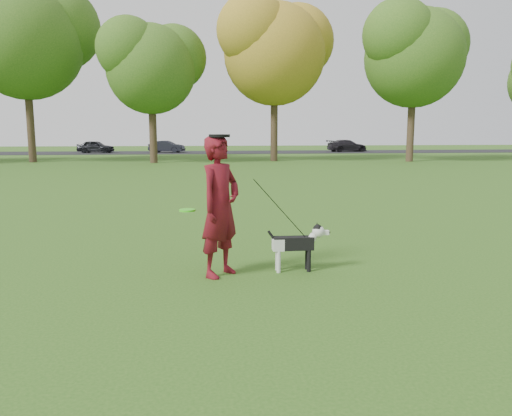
{
  "coord_description": "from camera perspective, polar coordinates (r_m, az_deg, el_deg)",
  "views": [
    {
      "loc": [
        -0.92,
        -7.38,
        2.11
      ],
      "look_at": [
        -0.12,
        -0.02,
        0.95
      ],
      "focal_mm": 35.0,
      "sensor_mm": 36.0,
      "label": 1
    }
  ],
  "objects": [
    {
      "name": "car_left",
      "position": [
        48.38,
        -17.85,
        6.69
      ],
      "size": [
        3.49,
        1.89,
        1.13
      ],
      "primitive_type": "imported",
      "rotation": [
        0.0,
        0.0,
        1.4
      ],
      "color": "black",
      "rests_on": "road"
    },
    {
      "name": "dog",
      "position": [
        7.53,
        4.83,
        -3.9
      ],
      "size": [
        0.96,
        0.19,
        0.73
      ],
      "color": "black",
      "rests_on": "ground"
    },
    {
      "name": "car_right",
      "position": [
        49.43,
        10.37,
        7.02
      ],
      "size": [
        4.15,
        2.34,
        1.14
      ],
      "primitive_type": "imported",
      "rotation": [
        0.0,
        0.0,
        1.77
      ],
      "color": "black",
      "rests_on": "road"
    },
    {
      "name": "tree_row",
      "position": [
        33.86,
        -7.35,
        17.85
      ],
      "size": [
        51.74,
        8.86,
        12.01
      ],
      "color": "#38281C",
      "rests_on": "ground"
    },
    {
      "name": "road",
      "position": [
        47.43,
        -5.12,
        6.35
      ],
      "size": [
        120.0,
        7.0,
        0.02
      ],
      "primitive_type": "cube",
      "color": "black",
      "rests_on": "ground"
    },
    {
      "name": "man",
      "position": [
        7.2,
        -4.12,
        0.19
      ],
      "size": [
        0.86,
        0.88,
        2.04
      ],
      "primitive_type": "imported",
      "rotation": [
        0.0,
        0.0,
        0.86
      ],
      "color": "#550C1E",
      "rests_on": "ground"
    },
    {
      "name": "car_mid",
      "position": [
        47.51,
        -10.16,
        6.92
      ],
      "size": [
        3.49,
        2.05,
        1.09
      ],
      "primitive_type": "imported",
      "rotation": [
        0.0,
        0.0,
        1.28
      ],
      "color": "black",
      "rests_on": "road"
    },
    {
      "name": "ground",
      "position": [
        7.73,
        0.86,
        -6.94
      ],
      "size": [
        120.0,
        120.0,
        0.0
      ],
      "primitive_type": "plane",
      "color": "#285116",
      "rests_on": "ground"
    },
    {
      "name": "man_held_items",
      "position": [
        7.3,
        2.59,
        0.0
      ],
      "size": [
        1.89,
        0.34,
        1.56
      ],
      "color": "#41E41C",
      "rests_on": "ground"
    }
  ]
}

